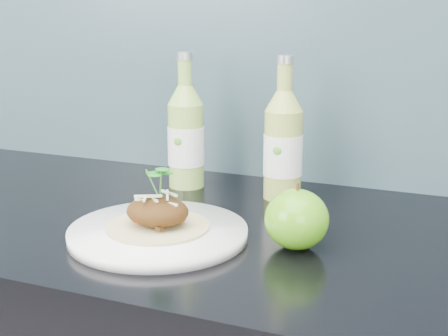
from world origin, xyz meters
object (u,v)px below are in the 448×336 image
Objects in this scene: green_apple at (297,219)px; cider_bottle_right at (283,145)px; dinner_plate at (158,233)px; cider_bottle_left at (186,137)px.

cider_bottle_right is (-0.09, 0.22, 0.05)m from green_apple.
dinner_plate is 1.36× the size of cider_bottle_left.
green_apple is 0.36m from cider_bottle_left.
dinner_plate is at bearing -168.62° from green_apple.
cider_bottle_right reaches higher than dinner_plate.
cider_bottle_left and cider_bottle_right have the same top height.
dinner_plate is 0.20m from green_apple.
cider_bottle_right is at bearing -19.63° from cider_bottle_left.
dinner_plate is 3.30× the size of green_apple.
dinner_plate is 0.30m from cider_bottle_right.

